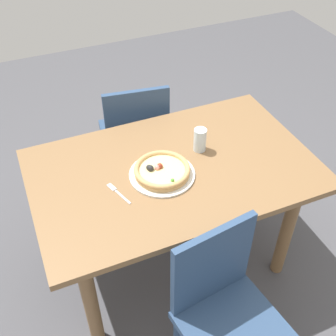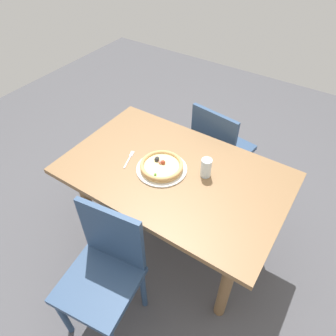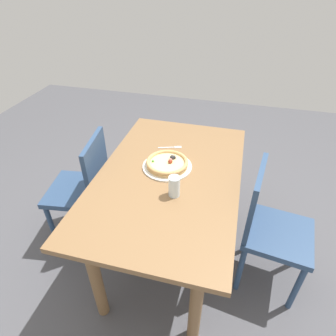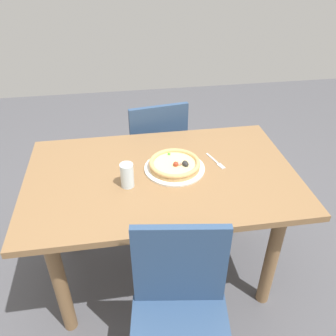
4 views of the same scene
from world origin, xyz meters
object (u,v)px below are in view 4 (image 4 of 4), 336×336
at_px(drinking_glass, 127,175).
at_px(chair_far, 180,319).
at_px(pizza, 175,164).
at_px(dining_table, 162,191).
at_px(fork, 216,162).
at_px(plate, 175,168).
at_px(chair_near, 155,151).

bearing_deg(drinking_glass, chair_far, 105.50).
bearing_deg(pizza, dining_table, 21.63).
relative_size(dining_table, drinking_glass, 11.13).
xyz_separation_m(fork, drinking_glass, (0.48, 0.13, 0.06)).
relative_size(pizza, fork, 1.65).
xyz_separation_m(pizza, drinking_glass, (0.25, 0.10, 0.03)).
relative_size(plate, drinking_glass, 2.55).
bearing_deg(drinking_glass, plate, -157.02).
distance_m(dining_table, plate, 0.14).
bearing_deg(chair_far, pizza, -89.53).
xyz_separation_m(plate, pizza, (-0.00, 0.00, 0.03)).
distance_m(dining_table, pizza, 0.17).
relative_size(dining_table, chair_near, 1.56).
height_order(chair_near, pizza, chair_near).
bearing_deg(chair_far, drinking_glass, -66.37).
bearing_deg(plate, dining_table, 22.17).
distance_m(fork, drinking_glass, 0.50).
bearing_deg(pizza, chair_far, 82.34).
bearing_deg(fork, chair_far, -43.09).
bearing_deg(chair_far, plate, -89.45).
xyz_separation_m(chair_near, fork, (-0.26, 0.59, 0.27)).
xyz_separation_m(pizza, fork, (-0.23, -0.03, -0.03)).
xyz_separation_m(dining_table, fork, (-0.31, -0.06, 0.12)).
bearing_deg(pizza, drinking_glass, 22.82).
bearing_deg(fork, chair_near, -174.34).
height_order(chair_far, plate, chair_far).
height_order(dining_table, chair_far, chair_far).
relative_size(chair_far, pizza, 3.32).
relative_size(dining_table, fork, 8.49).
relative_size(fork, drinking_glass, 1.31).
height_order(dining_table, chair_near, chair_near).
xyz_separation_m(chair_far, fork, (-0.32, -0.70, 0.27)).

